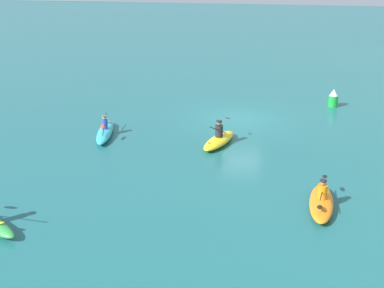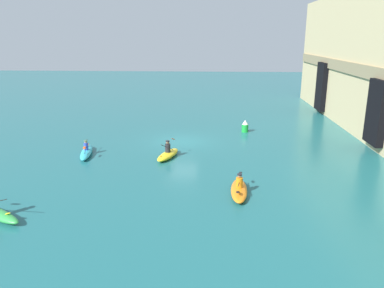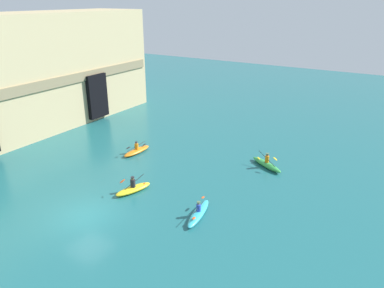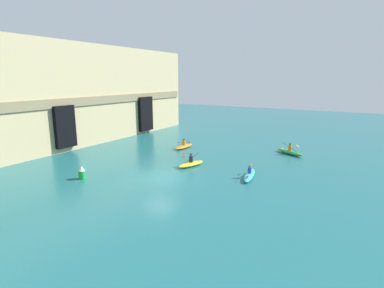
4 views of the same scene
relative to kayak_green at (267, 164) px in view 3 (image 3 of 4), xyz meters
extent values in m
plane|color=#1E6066|center=(-12.96, 7.11, -0.25)|extent=(120.00, 120.00, 0.00)
cube|color=black|center=(2.00, 20.71, 2.53)|extent=(2.65, 0.70, 4.77)
ellipsoid|color=green|center=(0.00, 0.00, -0.04)|extent=(2.29, 3.30, 0.42)
cylinder|color=orange|center=(0.00, 0.00, 0.44)|extent=(0.32, 0.32, 0.55)
sphere|color=brown|center=(0.00, 0.00, 0.83)|extent=(0.21, 0.21, 0.21)
cylinder|color=#4C6B4C|center=(0.00, 0.00, 0.91)|extent=(0.27, 0.27, 0.06)
cylinder|color=black|center=(0.00, 0.00, 0.47)|extent=(0.91, 1.84, 0.77)
ellipsoid|color=yellow|center=(0.39, 0.81, 0.14)|extent=(0.35, 0.47, 0.20)
ellipsoid|color=yellow|center=(-0.39, -0.81, 0.80)|extent=(0.35, 0.47, 0.20)
ellipsoid|color=orange|center=(-3.25, 10.93, -0.07)|extent=(3.10, 0.99, 0.37)
cylinder|color=orange|center=(-3.25, 10.93, 0.37)|extent=(0.35, 0.35, 0.50)
sphere|color=#9E704C|center=(-3.25, 10.93, 0.71)|extent=(0.19, 0.19, 0.19)
cylinder|color=#232328|center=(-3.25, 10.93, 0.79)|extent=(0.24, 0.24, 0.06)
cylinder|color=black|center=(-3.25, 10.93, 0.39)|extent=(2.15, 0.31, 0.36)
ellipsoid|color=black|center=(-2.29, 10.81, 0.24)|extent=(0.46, 0.24, 0.12)
ellipsoid|color=black|center=(-4.20, 11.05, 0.54)|extent=(0.46, 0.24, 0.12)
ellipsoid|color=#33B2C6|center=(-9.22, 1.02, -0.08)|extent=(3.55, 1.34, 0.36)
cylinder|color=#2D47B7|center=(-9.22, 1.02, 0.33)|extent=(0.29, 0.29, 0.46)
sphere|color=tan|center=(-9.22, 1.02, 0.65)|extent=(0.19, 0.19, 0.19)
cylinder|color=#4C6B4C|center=(-9.22, 1.02, 0.73)|extent=(0.24, 0.24, 0.06)
cylinder|color=black|center=(-9.22, 1.02, 0.35)|extent=(2.18, 0.57, 0.43)
ellipsoid|color=#D84C19|center=(-10.19, 0.78, 0.17)|extent=(0.47, 0.28, 0.13)
ellipsoid|color=#D84C19|center=(-8.25, 1.26, 0.53)|extent=(0.47, 0.28, 0.13)
ellipsoid|color=yellow|center=(-8.93, 6.60, -0.06)|extent=(2.96, 1.59, 0.39)
cylinder|color=#232328|center=(-8.93, 6.60, 0.41)|extent=(0.36, 0.36, 0.55)
sphere|color=#9E704C|center=(-8.93, 6.60, 0.79)|extent=(0.22, 0.22, 0.22)
cylinder|color=#232328|center=(-8.93, 6.60, 0.88)|extent=(0.27, 0.27, 0.06)
cylinder|color=black|center=(-8.93, 6.60, 0.44)|extent=(1.70, 0.71, 0.91)
ellipsoid|color=#D84C19|center=(-9.67, 6.89, 0.82)|extent=(0.45, 0.32, 0.24)
ellipsoid|color=#D84C19|center=(-8.20, 6.30, 0.05)|extent=(0.45, 0.32, 0.24)
camera|label=1|loc=(14.06, 9.39, 8.37)|focal=50.00mm
camera|label=2|loc=(14.47, 9.60, 7.44)|focal=35.00mm
camera|label=3|loc=(-26.88, -9.31, 12.71)|focal=35.00mm
camera|label=4|loc=(-31.08, -6.60, 7.47)|focal=28.00mm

